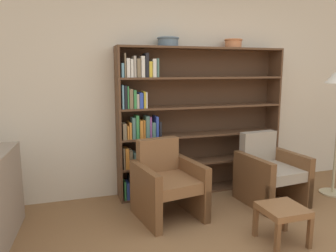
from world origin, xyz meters
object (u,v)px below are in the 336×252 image
(bookshelf, at_px, (186,122))
(bowl_terracotta, at_px, (168,41))
(footstool, at_px, (283,213))
(armchair_cushioned, at_px, (269,171))
(bowl_slate, at_px, (233,43))
(armchair_leather, at_px, (167,183))

(bookshelf, height_order, bowl_terracotta, bowl_terracotta)
(bookshelf, bearing_deg, footstool, -75.23)
(armchair_cushioned, bearing_deg, bowl_slate, -76.13)
(bookshelf, bearing_deg, armchair_cushioned, -36.03)
(bowl_terracotta, xyz_separation_m, bowl_slate, (0.88, 0.00, 0.00))
(bowl_terracotta, bearing_deg, armchair_cushioned, -28.77)
(armchair_leather, bearing_deg, bowl_slate, -160.41)
(bookshelf, xyz_separation_m, bowl_terracotta, (-0.24, -0.02, 0.99))
(armchair_cushioned, distance_m, footstool, 0.99)
(armchair_leather, bearing_deg, bowl_terracotta, -118.33)
(bookshelf, distance_m, bowl_slate, 1.18)
(armchair_leather, bearing_deg, armchair_cushioned, 170.63)
(bowl_terracotta, height_order, armchair_leather, bowl_terracotta)
(bowl_slate, xyz_separation_m, armchair_cushioned, (0.21, -0.60, -1.55))
(bowl_terracotta, bearing_deg, armchair_leather, -108.95)
(bowl_terracotta, xyz_separation_m, armchair_leather, (-0.21, -0.60, -1.55))
(footstool, bearing_deg, bookshelf, 104.77)
(bookshelf, distance_m, footstool, 1.67)
(bowl_slate, relative_size, armchair_leather, 0.28)
(armchair_leather, xyz_separation_m, footstool, (0.84, -0.87, -0.08))
(bowl_terracotta, xyz_separation_m, footstool, (0.64, -1.47, -1.63))
(bowl_slate, xyz_separation_m, armchair_leather, (-1.08, -0.60, -1.55))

